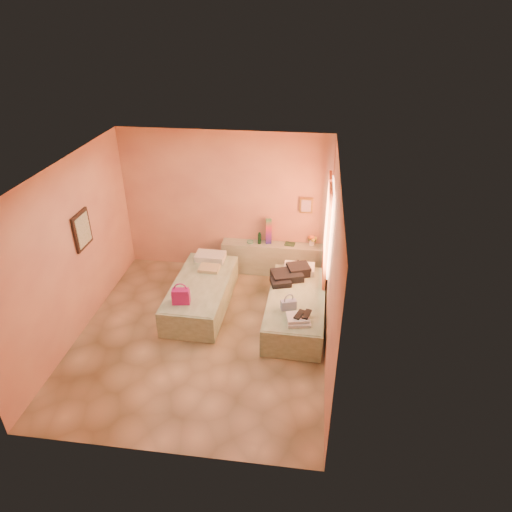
{
  "coord_description": "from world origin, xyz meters",
  "views": [
    {
      "loc": [
        1.65,
        -5.72,
        4.84
      ],
      "look_at": [
        0.78,
        0.85,
        1.07
      ],
      "focal_mm": 32.0,
      "sensor_mm": 36.0,
      "label": 1
    }
  ],
  "objects_px": {
    "bed_left": "(201,294)",
    "towel_stack": "(299,320)",
    "bed_right": "(296,309)",
    "magenta_handbag": "(181,296)",
    "blue_handbag": "(288,305)",
    "headboard_ledge": "(274,259)",
    "flower_vase": "(312,240)",
    "water_bottle": "(259,238)",
    "green_book": "(290,244)"
  },
  "relations": [
    {
      "from": "bed_right",
      "to": "green_book",
      "type": "bearing_deg",
      "value": 99.64
    },
    {
      "from": "bed_left",
      "to": "towel_stack",
      "type": "distance_m",
      "value": 2.01
    },
    {
      "from": "bed_left",
      "to": "blue_handbag",
      "type": "height_order",
      "value": "blue_handbag"
    },
    {
      "from": "bed_right",
      "to": "magenta_handbag",
      "type": "bearing_deg",
      "value": -165.72
    },
    {
      "from": "headboard_ledge",
      "to": "bed_right",
      "type": "distance_m",
      "value": 1.6
    },
    {
      "from": "headboard_ledge",
      "to": "towel_stack",
      "type": "bearing_deg",
      "value": -74.92
    },
    {
      "from": "green_book",
      "to": "towel_stack",
      "type": "height_order",
      "value": "green_book"
    },
    {
      "from": "magenta_handbag",
      "to": "towel_stack",
      "type": "xyz_separation_m",
      "value": [
        1.92,
        -0.27,
        -0.08
      ]
    },
    {
      "from": "bed_left",
      "to": "blue_handbag",
      "type": "distance_m",
      "value": 1.72
    },
    {
      "from": "green_book",
      "to": "flower_vase",
      "type": "xyz_separation_m",
      "value": [
        0.42,
        0.05,
        0.1
      ]
    },
    {
      "from": "bed_left",
      "to": "flower_vase",
      "type": "relative_size",
      "value": 8.51
    },
    {
      "from": "water_bottle",
      "to": "flower_vase",
      "type": "height_order",
      "value": "flower_vase"
    },
    {
      "from": "bed_right",
      "to": "blue_handbag",
      "type": "height_order",
      "value": "blue_handbag"
    },
    {
      "from": "bed_right",
      "to": "flower_vase",
      "type": "relative_size",
      "value": 8.51
    },
    {
      "from": "headboard_ledge",
      "to": "towel_stack",
      "type": "relative_size",
      "value": 5.86
    },
    {
      "from": "green_book",
      "to": "bed_left",
      "type": "bearing_deg",
      "value": -129.63
    },
    {
      "from": "bed_left",
      "to": "water_bottle",
      "type": "distance_m",
      "value": 1.63
    },
    {
      "from": "headboard_ledge",
      "to": "green_book",
      "type": "height_order",
      "value": "green_book"
    },
    {
      "from": "headboard_ledge",
      "to": "magenta_handbag",
      "type": "relative_size",
      "value": 7.24
    },
    {
      "from": "bed_left",
      "to": "flower_vase",
      "type": "xyz_separation_m",
      "value": [
        1.89,
        1.36,
        0.52
      ]
    },
    {
      "from": "green_book",
      "to": "magenta_handbag",
      "type": "distance_m",
      "value": 2.55
    },
    {
      "from": "headboard_ledge",
      "to": "blue_handbag",
      "type": "height_order",
      "value": "blue_handbag"
    },
    {
      "from": "water_bottle",
      "to": "headboard_ledge",
      "type": "bearing_deg",
      "value": 2.41
    },
    {
      "from": "bed_right",
      "to": "towel_stack",
      "type": "bearing_deg",
      "value": -82.96
    },
    {
      "from": "flower_vase",
      "to": "blue_handbag",
      "type": "bearing_deg",
      "value": -99.18
    },
    {
      "from": "green_book",
      "to": "flower_vase",
      "type": "height_order",
      "value": "flower_vase"
    },
    {
      "from": "headboard_ledge",
      "to": "bed_left",
      "type": "bearing_deg",
      "value": -132.21
    },
    {
      "from": "headboard_ledge",
      "to": "bed_left",
      "type": "distance_m",
      "value": 1.74
    },
    {
      "from": "blue_handbag",
      "to": "towel_stack",
      "type": "xyz_separation_m",
      "value": [
        0.18,
        -0.33,
        -0.03
      ]
    },
    {
      "from": "headboard_ledge",
      "to": "green_book",
      "type": "xyz_separation_m",
      "value": [
        0.3,
        0.02,
        0.34
      ]
    },
    {
      "from": "towel_stack",
      "to": "headboard_ledge",
      "type": "bearing_deg",
      "value": 105.08
    },
    {
      "from": "water_bottle",
      "to": "towel_stack",
      "type": "height_order",
      "value": "water_bottle"
    },
    {
      "from": "bed_right",
      "to": "magenta_handbag",
      "type": "height_order",
      "value": "magenta_handbag"
    },
    {
      "from": "bed_left",
      "to": "green_book",
      "type": "bearing_deg",
      "value": 42.95
    },
    {
      "from": "headboard_ledge",
      "to": "water_bottle",
      "type": "xyz_separation_m",
      "value": [
        -0.29,
        -0.01,
        0.44
      ]
    },
    {
      "from": "bed_left",
      "to": "bed_right",
      "type": "xyz_separation_m",
      "value": [
        1.69,
        -0.22,
        0.0
      ]
    },
    {
      "from": "magenta_handbag",
      "to": "blue_handbag",
      "type": "xyz_separation_m",
      "value": [
        1.74,
        0.06,
        -0.05
      ]
    },
    {
      "from": "headboard_ledge",
      "to": "bed_left",
      "type": "relative_size",
      "value": 1.02
    },
    {
      "from": "blue_handbag",
      "to": "towel_stack",
      "type": "height_order",
      "value": "blue_handbag"
    },
    {
      "from": "bed_left",
      "to": "bed_right",
      "type": "distance_m",
      "value": 1.71
    },
    {
      "from": "bed_left",
      "to": "bed_right",
      "type": "relative_size",
      "value": 1.0
    },
    {
      "from": "magenta_handbag",
      "to": "blue_handbag",
      "type": "distance_m",
      "value": 1.74
    },
    {
      "from": "blue_handbag",
      "to": "towel_stack",
      "type": "bearing_deg",
      "value": -81.62
    },
    {
      "from": "bed_left",
      "to": "flower_vase",
      "type": "height_order",
      "value": "flower_vase"
    },
    {
      "from": "bed_right",
      "to": "blue_handbag",
      "type": "bearing_deg",
      "value": -105.67
    },
    {
      "from": "green_book",
      "to": "blue_handbag",
      "type": "xyz_separation_m",
      "value": [
        0.11,
        -1.9,
        -0.09
      ]
    },
    {
      "from": "bed_right",
      "to": "blue_handbag",
      "type": "xyz_separation_m",
      "value": [
        -0.11,
        -0.37,
        0.33
      ]
    },
    {
      "from": "bed_right",
      "to": "towel_stack",
      "type": "relative_size",
      "value": 5.71
    },
    {
      "from": "headboard_ledge",
      "to": "flower_vase",
      "type": "distance_m",
      "value": 0.85
    },
    {
      "from": "bed_right",
      "to": "flower_vase",
      "type": "xyz_separation_m",
      "value": [
        0.2,
        1.58,
        0.52
      ]
    }
  ]
}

